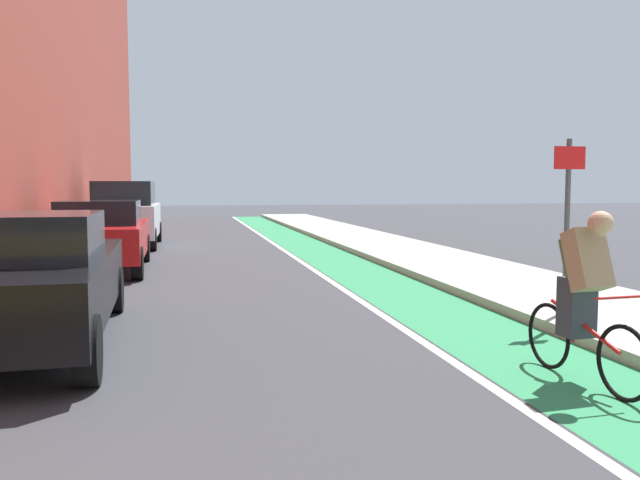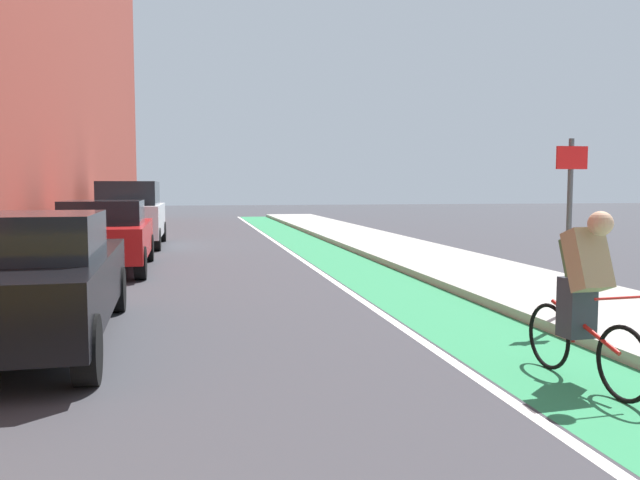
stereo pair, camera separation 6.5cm
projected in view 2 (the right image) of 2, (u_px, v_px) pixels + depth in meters
The scene contains 9 objects.
ground_plane at pixel (225, 265), 15.06m from camera, with size 97.93×97.93×0.00m, color #38383D.
bike_lane_paint at pixel (327, 254), 17.56m from camera, with size 1.60×44.51×0.00m, color #2D8451.
lane_divider_stripe at pixel (294, 255), 17.39m from camera, with size 0.12×44.51×0.00m, color white.
sidewalk_right at pixel (404, 250), 17.97m from camera, with size 2.75×44.51×0.14m, color #A8A59E.
parked_sedan_black at pixel (26, 278), 7.41m from camera, with size 2.08×4.79×1.53m.
parked_sedan_red at pixel (105, 235), 14.00m from camera, with size 1.95×4.39×1.53m.
parked_suv_white at pixel (130, 213), 19.69m from camera, with size 1.95×4.34×1.98m.
cyclist_mid at pixel (583, 293), 5.95m from camera, with size 0.48×1.71×1.61m.
street_sign_post at pixel (570, 209), 8.55m from camera, with size 0.44×0.07×2.31m.
Camera 2 is at (-0.69, 3.15, 1.83)m, focal length 36.37 mm.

